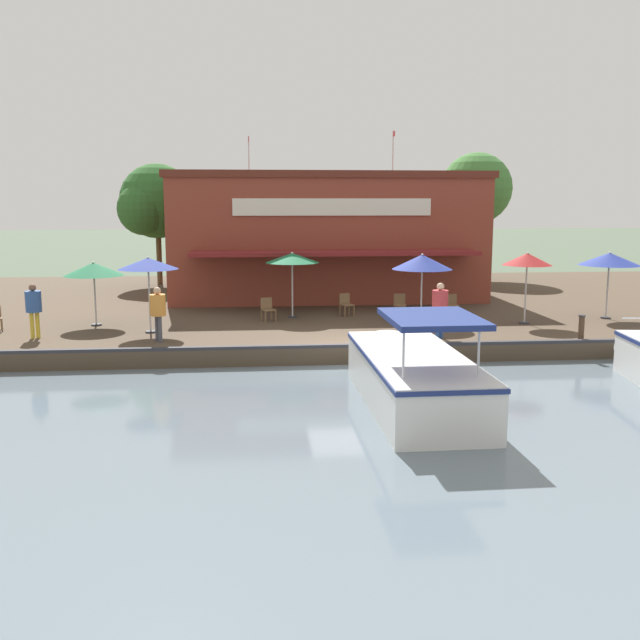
# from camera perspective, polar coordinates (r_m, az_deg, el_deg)

# --- Properties ---
(ground_plane) EXTENTS (220.00, 220.00, 0.00)m
(ground_plane) POSITION_cam_1_polar(r_m,az_deg,el_deg) (21.62, 2.48, -3.80)
(ground_plane) COLOR #4C5B47
(quay_deck) EXTENTS (22.00, 56.00, 0.60)m
(quay_deck) POSITION_cam_1_polar(r_m,az_deg,el_deg) (32.31, -0.17, 1.17)
(quay_deck) COLOR #4C3D2D
(quay_deck) RESTS_ON ground
(quay_edge_fender) EXTENTS (0.20, 50.40, 0.10)m
(quay_edge_fender) POSITION_cam_1_polar(r_m,az_deg,el_deg) (21.58, 2.46, -2.06)
(quay_edge_fender) COLOR #2D2D33
(quay_edge_fender) RESTS_ON quay_deck
(waterfront_restaurant) EXTENTS (11.49, 14.03, 7.69)m
(waterfront_restaurant) POSITION_cam_1_polar(r_m,az_deg,el_deg) (34.62, 0.12, 6.91)
(waterfront_restaurant) COLOR brown
(waterfront_restaurant) RESTS_ON quay_deck
(patio_umbrella_near_quay_edge) EXTENTS (2.08, 2.08, 2.28)m
(patio_umbrella_near_quay_edge) POSITION_cam_1_polar(r_m,az_deg,el_deg) (26.31, -17.66, 3.89)
(patio_umbrella_near_quay_edge) COLOR #B7B7B7
(patio_umbrella_near_quay_edge) RESTS_ON quay_deck
(patio_umbrella_mid_patio_right) EXTENTS (2.15, 2.15, 2.54)m
(patio_umbrella_mid_patio_right) POSITION_cam_1_polar(r_m,az_deg,el_deg) (25.65, 8.17, 4.61)
(patio_umbrella_mid_patio_right) COLOR #B7B7B7
(patio_umbrella_mid_patio_right) RESTS_ON quay_deck
(patio_umbrella_back_row) EXTENTS (2.24, 2.24, 2.52)m
(patio_umbrella_back_row) POSITION_cam_1_polar(r_m,az_deg,el_deg) (28.70, 22.15, 4.54)
(patio_umbrella_back_row) COLOR #B7B7B7
(patio_umbrella_back_row) RESTS_ON quay_deck
(patio_umbrella_mid_patio_left) EXTENTS (1.98, 1.98, 2.56)m
(patio_umbrella_mid_patio_left) POSITION_cam_1_polar(r_m,az_deg,el_deg) (24.33, -13.59, 4.40)
(patio_umbrella_mid_patio_left) COLOR #B7B7B7
(patio_umbrella_mid_patio_left) RESTS_ON quay_deck
(patio_umbrella_by_entrance) EXTENTS (1.75, 1.75, 2.59)m
(patio_umbrella_by_entrance) POSITION_cam_1_polar(r_m,az_deg,el_deg) (26.50, 16.25, 4.68)
(patio_umbrella_by_entrance) COLOR #B7B7B7
(patio_umbrella_by_entrance) RESTS_ON quay_deck
(patio_umbrella_far_corner) EXTENTS (2.02, 2.02, 2.49)m
(patio_umbrella_far_corner) POSITION_cam_1_polar(r_m,az_deg,el_deg) (26.80, -2.24, 4.97)
(patio_umbrella_far_corner) COLOR #B7B7B7
(patio_umbrella_far_corner) RESTS_ON quay_deck
(cafe_chair_back_row_seat) EXTENTS (0.48, 0.48, 0.85)m
(cafe_chair_back_row_seat) POSITION_cam_1_polar(r_m,az_deg,el_deg) (27.52, 6.40, 1.29)
(cafe_chair_back_row_seat) COLOR brown
(cafe_chair_back_row_seat) RESTS_ON quay_deck
(cafe_chair_mid_patio) EXTENTS (0.57, 0.57, 0.85)m
(cafe_chair_mid_patio) POSITION_cam_1_polar(r_m,az_deg,el_deg) (26.35, -4.21, 0.96)
(cafe_chair_mid_patio) COLOR brown
(cafe_chair_mid_patio) RESTS_ON quay_deck
(cafe_chair_under_first_umbrella) EXTENTS (0.45, 0.45, 0.85)m
(cafe_chair_under_first_umbrella) POSITION_cam_1_polar(r_m,az_deg,el_deg) (27.72, 10.51, 1.25)
(cafe_chair_under_first_umbrella) COLOR brown
(cafe_chair_under_first_umbrella) RESTS_ON quay_deck
(cafe_chair_facing_river) EXTENTS (0.57, 0.57, 0.85)m
(cafe_chair_facing_river) POSITION_cam_1_polar(r_m,az_deg,el_deg) (27.51, 2.10, 1.34)
(cafe_chair_facing_river) COLOR brown
(cafe_chair_facing_river) RESTS_ON quay_deck
(person_near_entrance) EXTENTS (0.49, 0.49, 1.74)m
(person_near_entrance) POSITION_cam_1_polar(r_m,az_deg,el_deg) (22.73, -12.85, 0.98)
(person_near_entrance) COLOR #4C4C56
(person_near_entrance) RESTS_ON quay_deck
(person_at_quay_edge) EXTENTS (0.50, 0.50, 1.76)m
(person_at_quay_edge) POSITION_cam_1_polar(r_m,az_deg,el_deg) (24.60, -21.94, 1.20)
(person_at_quay_edge) COLOR gold
(person_at_quay_edge) RESTS_ON quay_deck
(person_mid_patio) EXTENTS (0.51, 0.51, 1.80)m
(person_mid_patio) POSITION_cam_1_polar(r_m,az_deg,el_deg) (23.06, 9.58, 1.32)
(person_mid_patio) COLOR #2D5193
(person_mid_patio) RESTS_ON quay_deck
(motorboat_nearest_quay) EXTENTS (7.54, 2.38, 2.44)m
(motorboat_nearest_quay) POSITION_cam_1_polar(r_m,az_deg,el_deg) (17.98, 7.04, -4.03)
(motorboat_nearest_quay) COLOR white
(motorboat_nearest_quay) RESTS_ON river_water
(mooring_post) EXTENTS (0.22, 0.22, 0.84)m
(mooring_post) POSITION_cam_1_polar(r_m,az_deg,el_deg) (23.88, 20.18, -0.59)
(mooring_post) COLOR #473323
(mooring_post) RESTS_ON quay_deck
(tree_upstream_bank) EXTENTS (4.08, 3.89, 6.32)m
(tree_upstream_bank) POSITION_cam_1_polar(r_m,az_deg,el_deg) (38.56, -13.15, 9.09)
(tree_upstream_bank) COLOR brown
(tree_upstream_bank) RESTS_ON quay_deck
(tree_behind_restaurant) EXTENTS (4.21, 4.00, 7.10)m
(tree_behind_restaurant) POSITION_cam_1_polar(r_m,az_deg,el_deg) (41.68, 12.29, 10.11)
(tree_behind_restaurant) COLOR brown
(tree_behind_restaurant) RESTS_ON quay_deck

